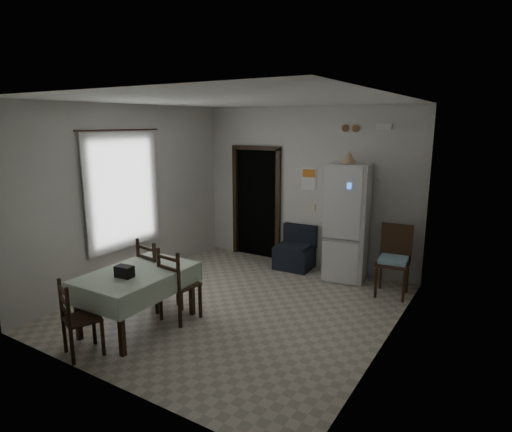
{
  "coord_description": "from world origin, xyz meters",
  "views": [
    {
      "loc": [
        3.26,
        -4.79,
        2.61
      ],
      "look_at": [
        0.0,
        0.5,
        1.25
      ],
      "focal_mm": 30.0,
      "sensor_mm": 36.0,
      "label": 1
    }
  ],
  "objects_px": {
    "fridge": "(348,222)",
    "corner_chair": "(393,262)",
    "dining_chair_far_left": "(158,272)",
    "dining_table": "(138,299)",
    "dining_chair_far_right": "(180,284)",
    "dining_chair_near_head": "(82,317)",
    "navy_seat": "(294,248)"
  },
  "relations": [
    {
      "from": "dining_table",
      "to": "dining_chair_far_left",
      "type": "height_order",
      "value": "dining_chair_far_left"
    },
    {
      "from": "navy_seat",
      "to": "dining_table",
      "type": "xyz_separation_m",
      "value": [
        -0.7,
        -3.12,
        -0.01
      ]
    },
    {
      "from": "corner_chair",
      "to": "dining_table",
      "type": "relative_size",
      "value": 0.75
    },
    {
      "from": "corner_chair",
      "to": "dining_chair_far_left",
      "type": "distance_m",
      "value": 3.52
    },
    {
      "from": "fridge",
      "to": "dining_chair_far_left",
      "type": "relative_size",
      "value": 1.92
    },
    {
      "from": "dining_chair_far_right",
      "to": "dining_table",
      "type": "bearing_deg",
      "value": 60.28
    },
    {
      "from": "dining_chair_near_head",
      "to": "corner_chair",
      "type": "bearing_deg",
      "value": -104.11
    },
    {
      "from": "corner_chair",
      "to": "navy_seat",
      "type": "bearing_deg",
      "value": 163.67
    },
    {
      "from": "dining_chair_far_left",
      "to": "dining_table",
      "type": "bearing_deg",
      "value": 118.73
    },
    {
      "from": "dining_chair_far_right",
      "to": "dining_chair_near_head",
      "type": "relative_size",
      "value": 1.12
    },
    {
      "from": "dining_chair_far_right",
      "to": "dining_chair_far_left",
      "type": "bearing_deg",
      "value": -10.41
    },
    {
      "from": "dining_table",
      "to": "dining_chair_near_head",
      "type": "height_order",
      "value": "dining_chair_near_head"
    },
    {
      "from": "corner_chair",
      "to": "dining_chair_far_right",
      "type": "relative_size",
      "value": 1.07
    },
    {
      "from": "fridge",
      "to": "corner_chair",
      "type": "height_order",
      "value": "fridge"
    },
    {
      "from": "fridge",
      "to": "corner_chair",
      "type": "xyz_separation_m",
      "value": [
        0.85,
        -0.35,
        -0.44
      ]
    },
    {
      "from": "corner_chair",
      "to": "fridge",
      "type": "bearing_deg",
      "value": 152.2
    },
    {
      "from": "corner_chair",
      "to": "dining_chair_far_right",
      "type": "distance_m",
      "value": 3.21
    },
    {
      "from": "fridge",
      "to": "dining_table",
      "type": "relative_size",
      "value": 1.36
    },
    {
      "from": "fridge",
      "to": "dining_chair_far_left",
      "type": "distance_m",
      "value": 3.19
    },
    {
      "from": "fridge",
      "to": "dining_chair_near_head",
      "type": "bearing_deg",
      "value": -121.32
    },
    {
      "from": "fridge",
      "to": "dining_table",
      "type": "distance_m",
      "value": 3.6
    },
    {
      "from": "navy_seat",
      "to": "dining_chair_far_left",
      "type": "height_order",
      "value": "dining_chair_far_left"
    },
    {
      "from": "dining_chair_far_left",
      "to": "dining_chair_far_right",
      "type": "height_order",
      "value": "dining_chair_far_left"
    },
    {
      "from": "fridge",
      "to": "corner_chair",
      "type": "bearing_deg",
      "value": -30.0
    },
    {
      "from": "fridge",
      "to": "navy_seat",
      "type": "bearing_deg",
      "value": 172.13
    },
    {
      "from": "fridge",
      "to": "dining_chair_far_right",
      "type": "xyz_separation_m",
      "value": [
        -1.37,
        -2.67,
        -0.48
      ]
    },
    {
      "from": "fridge",
      "to": "corner_chair",
      "type": "relative_size",
      "value": 1.81
    },
    {
      "from": "dining_chair_far_left",
      "to": "dining_chair_far_right",
      "type": "xyz_separation_m",
      "value": [
        0.55,
        -0.16,
        -0.01
      ]
    },
    {
      "from": "corner_chair",
      "to": "dining_chair_far_left",
      "type": "bearing_deg",
      "value": -147.6
    },
    {
      "from": "corner_chair",
      "to": "dining_table",
      "type": "height_order",
      "value": "corner_chair"
    },
    {
      "from": "corner_chair",
      "to": "dining_table",
      "type": "distance_m",
      "value": 3.77
    },
    {
      "from": "navy_seat",
      "to": "corner_chair",
      "type": "bearing_deg",
      "value": -13.5
    }
  ]
}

